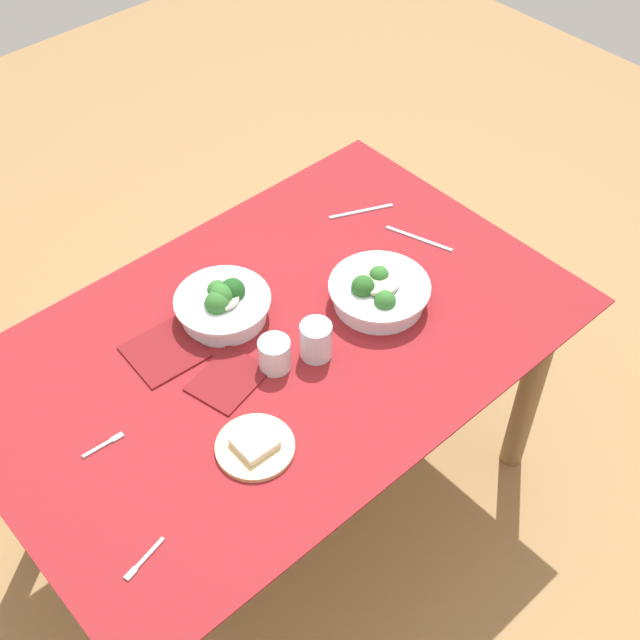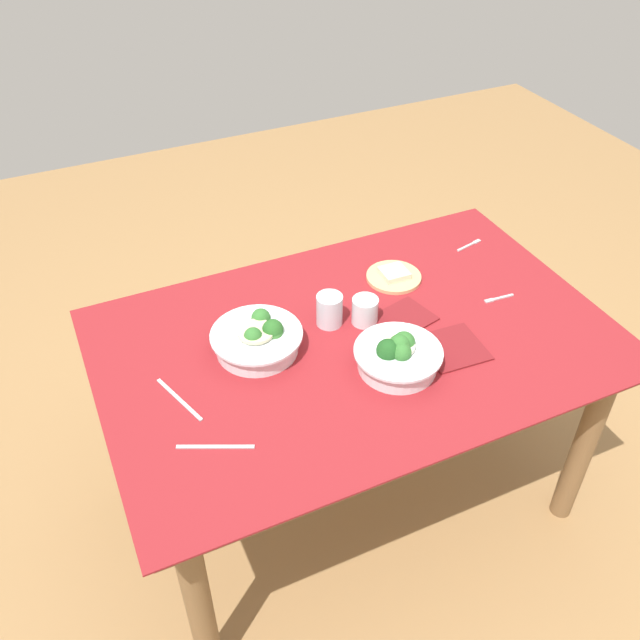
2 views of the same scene
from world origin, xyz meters
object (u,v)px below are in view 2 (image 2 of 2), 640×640
at_px(table_knife_left, 215,447).
at_px(table_knife_right, 179,399).
at_px(broccoli_bowl_near, 398,356).
at_px(bread_side_plate, 394,276).
at_px(fork_by_near_bowl, 498,299).
at_px(water_glass_side, 329,310).
at_px(napkin_folded_lower, 403,319).
at_px(broccoli_bowl_far, 258,339).
at_px(napkin_folded_upper, 453,348).
at_px(fork_by_far_bowl, 470,245).
at_px(water_glass_center, 365,311).

bearing_deg(table_knife_left, table_knife_right, 125.36).
bearing_deg(broccoli_bowl_near, table_knife_right, 167.59).
xyz_separation_m(bread_side_plate, fork_by_near_bowl, (0.24, -0.23, -0.01)).
bearing_deg(water_glass_side, napkin_folded_lower, -20.26).
relative_size(broccoli_bowl_far, table_knife_right, 1.30).
bearing_deg(water_glass_side, bread_side_plate, 22.31).
bearing_deg(broccoli_bowl_far, napkin_folded_lower, -6.94).
bearing_deg(table_knife_right, napkin_folded_upper, 61.98).
distance_m(table_knife_right, napkin_folded_lower, 0.70).
xyz_separation_m(broccoli_bowl_far, broccoli_bowl_near, (0.32, -0.23, 0.00)).
distance_m(water_glass_side, fork_by_far_bowl, 0.64).
bearing_deg(fork_by_near_bowl, broccoli_bowl_near, 21.28).
bearing_deg(water_glass_center, broccoli_bowl_near, -92.72).
bearing_deg(fork_by_near_bowl, water_glass_center, -6.13).
distance_m(water_glass_side, napkin_folded_upper, 0.37).
relative_size(bread_side_plate, napkin_folded_upper, 1.05).
bearing_deg(bread_side_plate, napkin_folded_lower, -111.25).
distance_m(broccoli_bowl_far, bread_side_plate, 0.53).
height_order(table_knife_left, table_knife_right, same).
bearing_deg(broccoli_bowl_far, fork_by_near_bowl, -6.77).
bearing_deg(table_knife_right, water_glass_side, 85.44).
bearing_deg(fork_by_far_bowl, napkin_folded_upper, -142.24).
distance_m(fork_by_near_bowl, napkin_folded_upper, 0.29).
bearing_deg(bread_side_plate, fork_by_far_bowl, 10.18).
height_order(napkin_folded_upper, napkin_folded_lower, same).
relative_size(broccoli_bowl_near, bread_side_plate, 1.37).
bearing_deg(table_knife_left, water_glass_side, 59.16).
height_order(broccoli_bowl_near, fork_by_near_bowl, broccoli_bowl_near).
relative_size(broccoli_bowl_far, napkin_folded_upper, 1.54).
bearing_deg(water_glass_side, table_knife_left, -145.32).
height_order(fork_by_far_bowl, napkin_folded_lower, napkin_folded_lower).
xyz_separation_m(fork_by_far_bowl, table_knife_right, (-1.11, -0.30, -0.00)).
relative_size(broccoli_bowl_near, fork_by_near_bowl, 2.41).
xyz_separation_m(water_glass_center, fork_by_near_bowl, (0.43, -0.08, -0.04)).
bearing_deg(fork_by_far_bowl, water_glass_side, -177.11).
height_order(broccoli_bowl_far, napkin_folded_lower, broccoli_bowl_far).
distance_m(fork_by_near_bowl, table_knife_right, 1.01).
relative_size(fork_by_near_bowl, napkin_folded_lower, 0.60).
height_order(bread_side_plate, napkin_folded_upper, bread_side_plate).
distance_m(bread_side_plate, fork_by_near_bowl, 0.33).
xyz_separation_m(broccoli_bowl_far, napkin_folded_lower, (0.44, -0.05, -0.04)).
relative_size(napkin_folded_upper, napkin_folded_lower, 0.99).
distance_m(broccoli_bowl_near, water_glass_side, 0.26).
relative_size(fork_by_far_bowl, fork_by_near_bowl, 1.08).
height_order(water_glass_center, fork_by_near_bowl, water_glass_center).
distance_m(fork_by_near_bowl, table_knife_left, 1.00).
bearing_deg(napkin_folded_upper, napkin_folded_lower, 109.93).
relative_size(water_glass_center, napkin_folded_upper, 0.49).
xyz_separation_m(broccoli_bowl_near, fork_by_far_bowl, (0.53, 0.43, -0.04)).
xyz_separation_m(bread_side_plate, water_glass_center, (-0.19, -0.15, 0.03)).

